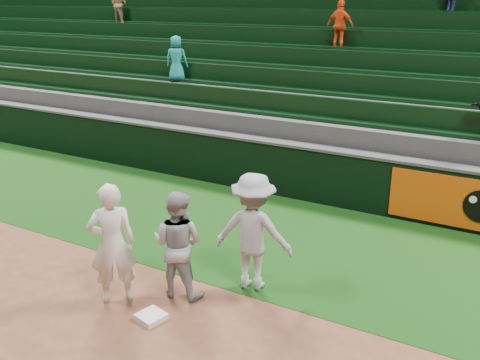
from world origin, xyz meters
name	(u,v)px	position (x,y,z in m)	size (l,w,h in m)	color
ground	(177,313)	(0.00, 0.00, 0.00)	(70.00, 70.00, 0.00)	brown
foul_grass	(271,236)	(0.00, 3.00, 0.00)	(36.00, 4.20, 0.01)	#0F360D
first_base	(151,317)	(-0.22, -0.31, 0.04)	(0.36, 0.36, 0.08)	white
first_baseman	(112,244)	(-1.00, -0.16, 0.93)	(0.68, 0.44, 1.86)	white
baserunner	(178,244)	(-0.28, 0.46, 0.83)	(0.81, 0.63, 1.67)	#9EA1A9
base_coach	(253,232)	(0.59, 1.20, 0.94)	(1.20, 0.69, 1.86)	#A3A6B1
field_wall	(317,174)	(0.03, 5.20, 0.63)	(36.00, 0.45, 1.25)	black
stadium_seating	(370,99)	(0.00, 8.97, 1.70)	(36.00, 5.95, 4.99)	#3A3A3C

